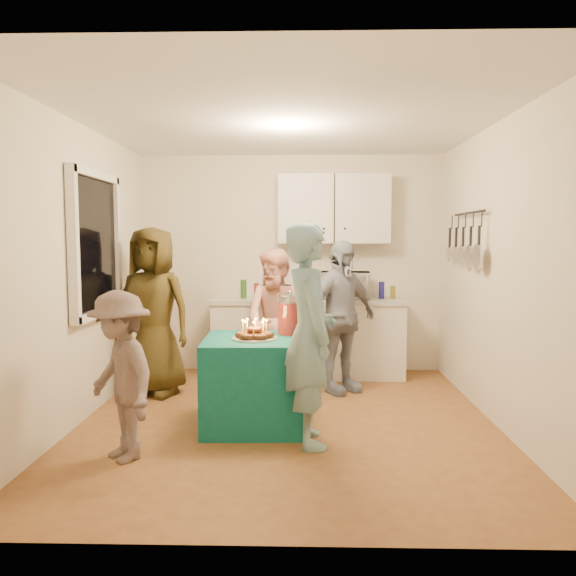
{
  "coord_description": "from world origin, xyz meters",
  "views": [
    {
      "loc": [
        0.13,
        -4.8,
        1.6
      ],
      "look_at": [
        0.0,
        0.35,
        1.15
      ],
      "focal_mm": 35.0,
      "sensor_mm": 36.0,
      "label": 1
    }
  ],
  "objects_px": {
    "microwave": "(345,285)",
    "punch_jar": "(290,315)",
    "party_table": "(255,382)",
    "counter": "(308,339)",
    "woman_back_right": "(340,317)",
    "man_birthday": "(309,335)",
    "woman_back_left": "(153,311)",
    "child_near_left": "(120,376)",
    "woman_back_center": "(278,321)"
  },
  "relations": [
    {
      "from": "party_table",
      "to": "woman_back_center",
      "type": "xyz_separation_m",
      "value": [
        0.15,
        1.06,
        0.37
      ]
    },
    {
      "from": "microwave",
      "to": "woman_back_right",
      "type": "height_order",
      "value": "woman_back_right"
    },
    {
      "from": "party_table",
      "to": "man_birthday",
      "type": "distance_m",
      "value": 0.78
    },
    {
      "from": "man_birthday",
      "to": "counter",
      "type": "bearing_deg",
      "value": -13.56
    },
    {
      "from": "party_table",
      "to": "punch_jar",
      "type": "height_order",
      "value": "punch_jar"
    },
    {
      "from": "counter",
      "to": "woman_back_right",
      "type": "bearing_deg",
      "value": -65.55
    },
    {
      "from": "counter",
      "to": "woman_back_right",
      "type": "xyz_separation_m",
      "value": [
        0.32,
        -0.71,
        0.36
      ]
    },
    {
      "from": "party_table",
      "to": "woman_back_right",
      "type": "height_order",
      "value": "woman_back_right"
    },
    {
      "from": "man_birthday",
      "to": "woman_back_left",
      "type": "distance_m",
      "value": 2.09
    },
    {
      "from": "counter",
      "to": "party_table",
      "type": "xyz_separation_m",
      "value": [
        -0.47,
        -1.79,
        -0.05
      ]
    },
    {
      "from": "microwave",
      "to": "child_near_left",
      "type": "xyz_separation_m",
      "value": [
        -1.81,
        -2.56,
        -0.45
      ]
    },
    {
      "from": "woman_back_right",
      "to": "party_table",
      "type": "bearing_deg",
      "value": -163.23
    },
    {
      "from": "woman_back_center",
      "to": "woman_back_left",
      "type": "bearing_deg",
      "value": -154.7
    },
    {
      "from": "punch_jar",
      "to": "woman_back_right",
      "type": "xyz_separation_m",
      "value": [
        0.5,
        0.87,
        -0.14
      ]
    },
    {
      "from": "counter",
      "to": "child_near_left",
      "type": "distance_m",
      "value": 2.91
    },
    {
      "from": "microwave",
      "to": "punch_jar",
      "type": "distance_m",
      "value": 1.7
    },
    {
      "from": "microwave",
      "to": "punch_jar",
      "type": "xyz_separation_m",
      "value": [
        -0.61,
        -1.58,
        -0.14
      ]
    },
    {
      "from": "microwave",
      "to": "punch_jar",
      "type": "height_order",
      "value": "microwave"
    },
    {
      "from": "counter",
      "to": "punch_jar",
      "type": "distance_m",
      "value": 1.66
    },
    {
      "from": "punch_jar",
      "to": "woman_back_center",
      "type": "distance_m",
      "value": 0.87
    },
    {
      "from": "counter",
      "to": "microwave",
      "type": "relative_size",
      "value": 3.91
    },
    {
      "from": "woman_back_left",
      "to": "man_birthday",
      "type": "bearing_deg",
      "value": -26.15
    },
    {
      "from": "woman_back_left",
      "to": "woman_back_center",
      "type": "distance_m",
      "value": 1.28
    },
    {
      "from": "microwave",
      "to": "woman_back_right",
      "type": "bearing_deg",
      "value": -94.14
    },
    {
      "from": "punch_jar",
      "to": "woman_back_center",
      "type": "bearing_deg",
      "value": 99.89
    },
    {
      "from": "counter",
      "to": "man_birthday",
      "type": "relative_size",
      "value": 1.28
    },
    {
      "from": "counter",
      "to": "man_birthday",
      "type": "xyz_separation_m",
      "value": [
        -0.02,
        -2.2,
        0.43
      ]
    },
    {
      "from": "microwave",
      "to": "man_birthday",
      "type": "distance_m",
      "value": 2.25
    },
    {
      "from": "counter",
      "to": "punch_jar",
      "type": "relative_size",
      "value": 6.47
    },
    {
      "from": "microwave",
      "to": "woman_back_center",
      "type": "distance_m",
      "value": 1.1
    },
    {
      "from": "child_near_left",
      "to": "woman_back_center",
      "type": "bearing_deg",
      "value": 108.15
    },
    {
      "from": "party_table",
      "to": "man_birthday",
      "type": "relative_size",
      "value": 0.49
    },
    {
      "from": "counter",
      "to": "woman_back_right",
      "type": "relative_size",
      "value": 1.39
    },
    {
      "from": "man_birthday",
      "to": "woman_back_left",
      "type": "height_order",
      "value": "man_birthday"
    },
    {
      "from": "microwave",
      "to": "punch_jar",
      "type": "bearing_deg",
      "value": -106.4
    },
    {
      "from": "punch_jar",
      "to": "woman_back_right",
      "type": "relative_size",
      "value": 0.21
    },
    {
      "from": "man_birthday",
      "to": "woman_back_right",
      "type": "xyz_separation_m",
      "value": [
        0.34,
        1.49,
        -0.07
      ]
    },
    {
      "from": "woman_back_left",
      "to": "woman_back_right",
      "type": "height_order",
      "value": "woman_back_left"
    },
    {
      "from": "microwave",
      "to": "party_table",
      "type": "height_order",
      "value": "microwave"
    },
    {
      "from": "party_table",
      "to": "woman_back_left",
      "type": "bearing_deg",
      "value": 139.42
    },
    {
      "from": "microwave",
      "to": "woman_back_center",
      "type": "relative_size",
      "value": 0.38
    },
    {
      "from": "microwave",
      "to": "party_table",
      "type": "bearing_deg",
      "value": -112.1
    },
    {
      "from": "woman_back_right",
      "to": "woman_back_center",
      "type": "bearing_deg",
      "value": 145.36
    },
    {
      "from": "punch_jar",
      "to": "woman_back_center",
      "type": "relative_size",
      "value": 0.23
    },
    {
      "from": "punch_jar",
      "to": "woman_back_left",
      "type": "relative_size",
      "value": 0.2
    },
    {
      "from": "woman_back_left",
      "to": "woman_back_center",
      "type": "xyz_separation_m",
      "value": [
        1.28,
        0.1,
        -0.11
      ]
    },
    {
      "from": "woman_back_left",
      "to": "party_table",
      "type": "bearing_deg",
      "value": -25.84
    },
    {
      "from": "party_table",
      "to": "punch_jar",
      "type": "bearing_deg",
      "value": 36.03
    },
    {
      "from": "microwave",
      "to": "woman_back_left",
      "type": "xyz_separation_m",
      "value": [
        -2.03,
        -0.83,
        -0.21
      ]
    },
    {
      "from": "woman_back_left",
      "to": "child_near_left",
      "type": "distance_m",
      "value": 1.76
    }
  ]
}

